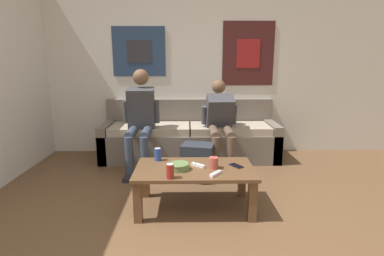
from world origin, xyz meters
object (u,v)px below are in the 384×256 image
(drink_can_red, at_px, (170,171))
(pillar_candle, at_px, (214,163))
(cell_phone, at_px, (236,166))
(ceramic_bowl, at_px, (179,166))
(backpack, at_px, (198,163))
(person_seated_adult, at_px, (140,116))
(game_controller_near_right, at_px, (198,165))
(game_controller_near_left, at_px, (216,174))
(drink_can_blue, at_px, (158,154))
(person_seated_teen, at_px, (220,121))
(coffee_table, at_px, (195,175))
(couch, at_px, (190,138))

(drink_can_red, bearing_deg, pillar_candle, 31.10)
(cell_phone, bearing_deg, ceramic_bowl, -171.97)
(drink_can_red, distance_m, cell_phone, 0.66)
(backpack, xyz_separation_m, cell_phone, (0.33, -0.67, 0.20))
(person_seated_adult, bearing_deg, drink_can_red, -71.95)
(drink_can_red, distance_m, game_controller_near_right, 0.37)
(person_seated_adult, relative_size, drink_can_red, 10.06)
(ceramic_bowl, distance_m, game_controller_near_left, 0.35)
(ceramic_bowl, distance_m, drink_can_blue, 0.33)
(game_controller_near_right, bearing_deg, game_controller_near_left, -57.14)
(person_seated_teen, bearing_deg, person_seated_adult, -178.64)
(person_seated_teen, bearing_deg, game_controller_near_right, -106.03)
(coffee_table, xyz_separation_m, game_controller_near_right, (0.03, 0.03, 0.08))
(couch, xyz_separation_m, pillar_candle, (0.20, -1.54, 0.17))
(couch, distance_m, person_seated_adult, 0.83)
(drink_can_blue, bearing_deg, coffee_table, -30.91)
(ceramic_bowl, xyz_separation_m, cell_phone, (0.53, 0.07, -0.03))
(coffee_table, bearing_deg, pillar_candle, -6.31)
(person_seated_teen, bearing_deg, drink_can_blue, -126.96)
(person_seated_adult, relative_size, pillar_candle, 10.76)
(coffee_table, relative_size, game_controller_near_left, 8.06)
(cell_phone, bearing_deg, game_controller_near_right, 179.55)
(person_seated_adult, height_order, drink_can_red, person_seated_adult)
(backpack, bearing_deg, game_controller_near_left, -82.14)
(drink_can_red, height_order, game_controller_near_right, drink_can_red)
(drink_can_blue, relative_size, drink_can_red, 1.00)
(cell_phone, bearing_deg, pillar_candle, -166.81)
(pillar_candle, xyz_separation_m, game_controller_near_left, (0.00, -0.17, -0.04))
(coffee_table, distance_m, drink_can_red, 0.35)
(game_controller_near_right, bearing_deg, coffee_table, -134.88)
(backpack, height_order, pillar_candle, pillar_candle)
(game_controller_near_left, height_order, game_controller_near_right, same)
(coffee_table, distance_m, game_controller_near_right, 0.09)
(drink_can_blue, height_order, drink_can_red, same)
(couch, distance_m, drink_can_blue, 1.36)
(couch, relative_size, backpack, 5.81)
(couch, height_order, drink_can_red, couch)
(person_seated_adult, distance_m, game_controller_near_left, 1.58)
(person_seated_teen, bearing_deg, couch, 136.83)
(backpack, relative_size, game_controller_near_right, 3.20)
(drink_can_blue, bearing_deg, backpack, 50.51)
(pillar_candle, height_order, game_controller_near_left, pillar_candle)
(couch, relative_size, drink_can_red, 19.48)
(backpack, bearing_deg, person_seated_teen, 56.01)
(couch, distance_m, ceramic_bowl, 1.57)
(person_seated_adult, bearing_deg, game_controller_near_left, -57.70)
(game_controller_near_left, distance_m, cell_phone, 0.30)
(coffee_table, bearing_deg, drink_can_blue, 149.09)
(ceramic_bowl, bearing_deg, couch, 85.89)
(ceramic_bowl, height_order, game_controller_near_left, ceramic_bowl)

